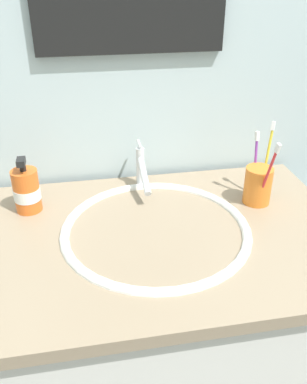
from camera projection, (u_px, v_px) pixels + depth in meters
name	position (u px, v px, depth m)	size (l,w,h in m)	color
tiled_wall_back	(130.00, 60.00, 1.13)	(2.17, 0.04, 2.40)	silver
vanity_counter	(153.00, 355.00, 1.21)	(0.97, 0.61, 0.86)	silver
sink_basin	(156.00, 242.00, 1.03)	(0.46, 0.46, 0.11)	white
faucet	(142.00, 169.00, 1.17)	(0.02, 0.17, 0.13)	silver
toothbrush_cup	(258.00, 185.00, 1.11)	(0.07, 0.07, 0.10)	orange
toothbrush_red	(269.00, 172.00, 1.03)	(0.02, 0.06, 0.19)	red
toothbrush_yellow	(268.00, 155.00, 1.11)	(0.04, 0.05, 0.20)	yellow
toothbrush_purple	(256.00, 160.00, 1.11)	(0.01, 0.03, 0.18)	purple
soap_dispenser	(27.00, 191.00, 1.07)	(0.07, 0.07, 0.15)	orange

